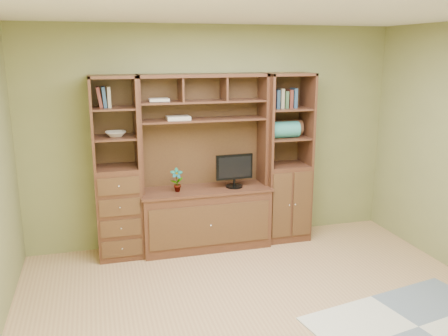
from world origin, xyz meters
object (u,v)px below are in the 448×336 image
object	(u,v)px
center_hutch	(205,164)
right_tower	(286,158)
left_tower	(117,169)
monitor	(234,165)

from	to	relation	value
center_hutch	right_tower	xyz separation A→B (m)	(1.02, 0.04, 0.00)
left_tower	monitor	xyz separation A→B (m)	(1.34, -0.07, -0.02)
left_tower	right_tower	xyz separation A→B (m)	(2.02, 0.00, 0.00)
center_hutch	monitor	size ratio (longest dim) A/B	3.75
center_hutch	monitor	world-z (taller)	center_hutch
center_hutch	right_tower	distance (m)	1.03
left_tower	monitor	size ratio (longest dim) A/B	3.75
left_tower	right_tower	world-z (taller)	same
center_hutch	right_tower	bearing A→B (deg)	2.23
monitor	center_hutch	bearing A→B (deg)	171.63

